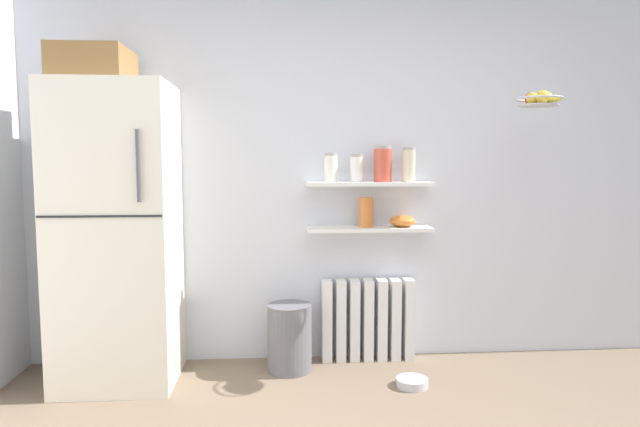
{
  "coord_description": "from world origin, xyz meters",
  "views": [
    {
      "loc": [
        -0.52,
        -1.79,
        1.38
      ],
      "look_at": [
        -0.27,
        1.6,
        1.05
      ],
      "focal_mm": 31.23,
      "sensor_mm": 36.0,
      "label": 1
    }
  ],
  "objects": [
    {
      "name": "back_wall",
      "position": [
        0.0,
        2.05,
        1.3
      ],
      "size": [
        7.04,
        0.1,
        2.6
      ],
      "primitive_type": "cube",
      "color": "silver",
      "rests_on": "ground_plane"
    },
    {
      "name": "refrigerator",
      "position": [
        -1.52,
        1.68,
        0.96
      ],
      "size": [
        0.69,
        0.67,
        2.04
      ],
      "color": "silver",
      "rests_on": "ground_plane"
    },
    {
      "name": "radiator",
      "position": [
        0.09,
        1.92,
        0.28
      ],
      "size": [
        0.64,
        0.12,
        0.56
      ],
      "color": "white",
      "rests_on": "ground_plane"
    },
    {
      "name": "wall_shelf_lower",
      "position": [
        0.09,
        1.89,
        0.92
      ],
      "size": [
        0.84,
        0.22,
        0.02
      ],
      "primitive_type": "cube",
      "color": "white"
    },
    {
      "name": "wall_shelf_upper",
      "position": [
        0.09,
        1.89,
        1.22
      ],
      "size": [
        0.84,
        0.22,
        0.02
      ],
      "primitive_type": "cube",
      "color": "white"
    },
    {
      "name": "storage_jar_0",
      "position": [
        -0.17,
        1.89,
        1.33
      ],
      "size": [
        0.09,
        0.09,
        0.19
      ],
      "color": "silver",
      "rests_on": "wall_shelf_upper"
    },
    {
      "name": "storage_jar_1",
      "position": [
        0.0,
        1.89,
        1.32
      ],
      "size": [
        0.09,
        0.09,
        0.19
      ],
      "color": "silver",
      "rests_on": "wall_shelf_upper"
    },
    {
      "name": "storage_jar_2",
      "position": [
        0.18,
        1.89,
        1.35
      ],
      "size": [
        0.12,
        0.12,
        0.24
      ],
      "color": "#C64C38",
      "rests_on": "wall_shelf_upper"
    },
    {
      "name": "storage_jar_3",
      "position": [
        0.35,
        1.89,
        1.35
      ],
      "size": [
        0.09,
        0.09,
        0.23
      ],
      "color": "beige",
      "rests_on": "wall_shelf_upper"
    },
    {
      "name": "vase",
      "position": [
        0.07,
        1.89,
        1.03
      ],
      "size": [
        0.1,
        0.1,
        0.2
      ],
      "primitive_type": "cylinder",
      "color": "#CC7033",
      "rests_on": "wall_shelf_lower"
    },
    {
      "name": "shelf_bowl",
      "position": [
        0.32,
        1.89,
        0.97
      ],
      "size": [
        0.17,
        0.17,
        0.08
      ],
      "primitive_type": "ellipsoid",
      "color": "orange",
      "rests_on": "wall_shelf_lower"
    },
    {
      "name": "trash_bin",
      "position": [
        -0.46,
        1.76,
        0.22
      ],
      "size": [
        0.29,
        0.29,
        0.44
      ],
      "primitive_type": "cylinder",
      "color": "slate",
      "rests_on": "ground_plane"
    },
    {
      "name": "pet_food_bowl",
      "position": [
        0.28,
        1.44,
        0.03
      ],
      "size": [
        0.2,
        0.2,
        0.05
      ],
      "primitive_type": "cylinder",
      "color": "#B7B7BC",
      "rests_on": "ground_plane"
    },
    {
      "name": "hanging_fruit_basket",
      "position": [
        1.06,
        1.53,
        1.74
      ],
      "size": [
        0.29,
        0.29,
        0.09
      ],
      "color": "#B2B2B7"
    }
  ]
}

